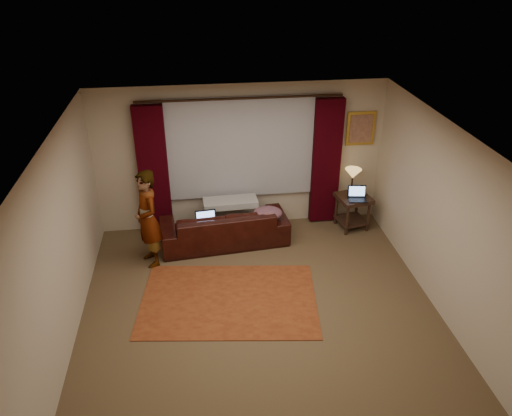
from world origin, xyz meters
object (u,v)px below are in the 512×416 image
(laptop_sofa, at_px, (207,221))
(laptop_table, at_px, (358,194))
(person, at_px, (148,219))
(tiffany_lamp, at_px, (352,181))
(end_table, at_px, (352,212))
(sofa, at_px, (224,220))

(laptop_sofa, xyz_separation_m, laptop_table, (2.64, 0.27, 0.19))
(person, bearing_deg, laptop_table, 74.65)
(tiffany_lamp, xyz_separation_m, laptop_table, (0.02, -0.29, -0.12))
(laptop_sofa, bearing_deg, end_table, 2.86)
(sofa, height_order, person, person)
(person, bearing_deg, tiffany_lamp, 79.24)
(laptop_table, relative_size, person, 0.21)
(laptop_sofa, relative_size, end_table, 0.59)
(laptop_sofa, height_order, person, person)
(sofa, relative_size, tiffany_lamp, 4.64)
(end_table, xyz_separation_m, tiffany_lamp, (-0.01, 0.14, 0.55))
(laptop_table, xyz_separation_m, person, (-3.56, -0.52, 0.06))
(sofa, bearing_deg, tiffany_lamp, -177.13)
(laptop_table, bearing_deg, person, -163.62)
(sofa, xyz_separation_m, end_table, (2.33, 0.20, -0.12))
(laptop_sofa, xyz_separation_m, end_table, (2.62, 0.42, -0.24))
(end_table, bearing_deg, tiffany_lamp, 93.29)
(end_table, distance_m, person, 3.64)
(tiffany_lamp, height_order, laptop_table, tiffany_lamp)
(end_table, bearing_deg, sofa, -175.04)
(end_table, relative_size, person, 0.39)
(end_table, xyz_separation_m, laptop_table, (0.02, -0.15, 0.43))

